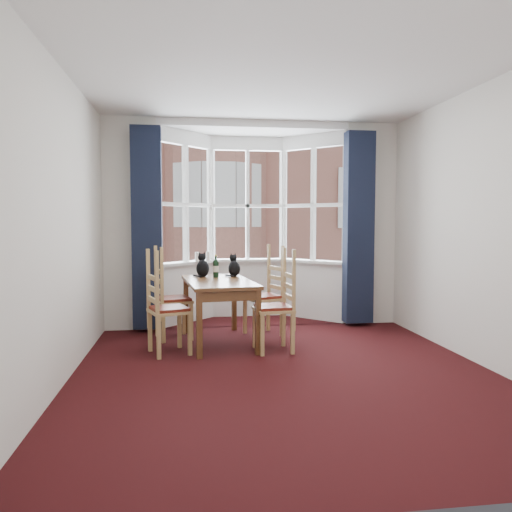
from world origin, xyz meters
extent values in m
plane|color=black|center=(0.00, 0.00, 0.00)|extent=(4.50, 4.50, 0.00)
plane|color=white|center=(0.00, 0.00, 2.80)|extent=(4.50, 4.50, 0.00)
plane|color=silver|center=(-2.00, 0.00, 1.40)|extent=(0.00, 4.50, 4.50)
plane|color=silver|center=(2.00, 0.00, 1.40)|extent=(0.00, 4.50, 4.50)
plane|color=silver|center=(0.00, -2.25, 1.40)|extent=(4.00, 0.00, 4.00)
cube|color=silver|center=(-1.65, 2.25, 1.40)|extent=(0.70, 0.12, 2.80)
cube|color=silver|center=(1.65, 2.25, 1.40)|extent=(0.70, 0.12, 2.80)
cube|color=#161D32|center=(-1.42, 2.07, 1.35)|extent=(0.38, 0.22, 2.60)
cube|color=#161D32|center=(1.42, 2.07, 1.35)|extent=(0.38, 0.22, 2.60)
cube|color=brown|center=(-0.55, 1.34, 0.73)|extent=(0.88, 1.45, 0.04)
cube|color=brown|center=(-0.79, 0.68, 0.35)|extent=(0.07, 0.07, 0.71)
cube|color=brown|center=(-0.93, 1.94, 0.35)|extent=(0.07, 0.07, 0.71)
cube|color=brown|center=(-0.16, 0.75, 0.35)|extent=(0.07, 0.07, 0.71)
cube|color=brown|center=(-0.30, 2.01, 0.35)|extent=(0.07, 0.07, 0.71)
cube|color=tan|center=(-1.11, 0.94, 0.48)|extent=(0.51, 0.53, 0.06)
cube|color=#5B190F|center=(-1.11, 0.94, 0.49)|extent=(0.46, 0.47, 0.03)
cube|color=tan|center=(-1.08, 1.63, 0.48)|extent=(0.49, 0.51, 0.06)
cube|color=#5B190F|center=(-1.08, 1.63, 0.49)|extent=(0.44, 0.46, 0.03)
cube|color=tan|center=(0.03, 0.88, 0.48)|extent=(0.44, 0.46, 0.06)
cube|color=#5B190F|center=(0.03, 0.88, 0.49)|extent=(0.39, 0.41, 0.03)
cube|color=tan|center=(0.04, 1.68, 0.48)|extent=(0.52, 0.53, 0.06)
cube|color=#5B190F|center=(0.04, 1.68, 0.49)|extent=(0.47, 0.48, 0.03)
ellipsoid|color=black|center=(-0.72, 1.75, 0.85)|extent=(0.18, 0.23, 0.21)
sphere|color=black|center=(-0.72, 1.83, 0.99)|extent=(0.11, 0.11, 0.10)
cone|color=black|center=(-0.75, 1.82, 1.04)|extent=(0.04, 0.04, 0.05)
cone|color=black|center=(-0.70, 1.83, 1.04)|extent=(0.04, 0.04, 0.05)
ellipsoid|color=black|center=(-0.32, 1.75, 0.84)|extent=(0.17, 0.21, 0.20)
sphere|color=black|center=(-0.33, 1.82, 0.97)|extent=(0.10, 0.10, 0.09)
cone|color=black|center=(-0.35, 1.82, 1.02)|extent=(0.04, 0.04, 0.04)
cone|color=black|center=(-0.30, 1.82, 1.02)|extent=(0.04, 0.04, 0.04)
cylinder|color=black|center=(-0.56, 1.65, 0.85)|extent=(0.07, 0.07, 0.20)
sphere|color=black|center=(-0.56, 1.65, 0.94)|extent=(0.07, 0.07, 0.07)
cylinder|color=black|center=(-0.56, 1.65, 0.98)|extent=(0.03, 0.03, 0.09)
cylinder|color=gold|center=(-0.56, 1.65, 1.02)|extent=(0.03, 0.03, 0.02)
cylinder|color=silver|center=(-0.56, 1.65, 0.85)|extent=(0.07, 0.07, 0.08)
cylinder|color=white|center=(-0.77, 2.60, 0.94)|extent=(0.06, 0.06, 0.13)
cylinder|color=white|center=(-0.74, 2.63, 0.92)|extent=(0.06, 0.06, 0.10)
cylinder|color=white|center=(-0.61, 2.65, 0.94)|extent=(0.05, 0.05, 0.14)
plane|color=#333335|center=(0.00, 32.25, -6.00)|extent=(80.00, 80.00, 0.00)
cube|color=#AD6B59|center=(0.00, 14.25, 1.00)|extent=(18.00, 6.00, 14.00)
cylinder|color=#AD6B59|center=(0.00, 11.25, 1.00)|extent=(3.20, 3.20, 14.00)
cube|color=#2D2D33|center=(0.00, 14.25, 8.60)|extent=(18.40, 6.40, 1.20)
camera|label=1|loc=(-0.91, -4.51, 1.44)|focal=35.00mm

